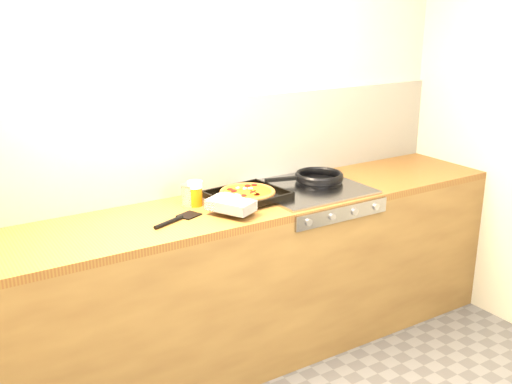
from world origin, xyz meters
TOP-DOWN VIEW (x-y plane):
  - room_shell at (0.00, 1.39)m, footprint 3.20×3.20m
  - counter_run at (0.00, 1.10)m, footprint 3.20×0.62m
  - stovetop at (0.45, 1.10)m, footprint 0.60×0.56m
  - pizza_on_tray at (0.02, 1.08)m, footprint 0.50×0.47m
  - frying_pan at (0.56, 1.14)m, footprint 0.49×0.34m
  - tomato_can at (-0.23, 1.20)m, footprint 0.09×0.09m
  - juice_glass at (-0.20, 1.18)m, footprint 0.10×0.10m
  - wooden_spoon at (0.12, 1.30)m, footprint 0.29×0.12m
  - black_spatula at (-0.38, 1.03)m, footprint 0.28×0.15m

SIDE VIEW (x-z plane):
  - counter_run at x=0.00m, z-range 0.00..0.90m
  - stovetop at x=0.45m, z-range 0.90..0.92m
  - black_spatula at x=-0.38m, z-range 0.90..0.92m
  - wooden_spoon at x=0.12m, z-range 0.90..0.92m
  - frying_pan at x=0.56m, z-range 0.92..0.96m
  - pizza_on_tray at x=0.02m, z-range 0.91..0.97m
  - tomato_can at x=-0.23m, z-range 0.90..1.01m
  - juice_glass at x=-0.20m, z-range 0.90..1.03m
  - room_shell at x=0.00m, z-range -0.45..2.75m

